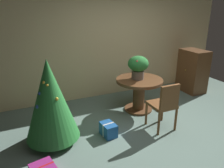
% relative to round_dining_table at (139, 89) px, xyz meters
% --- Properties ---
extents(ground_plane, '(6.60, 6.60, 0.00)m').
position_rel_round_dining_table_xyz_m(ground_plane, '(-0.08, -1.06, -0.47)').
color(ground_plane, slate).
extents(back_wall_panel, '(6.00, 0.10, 2.60)m').
position_rel_round_dining_table_xyz_m(back_wall_panel, '(-0.08, 1.14, 0.83)').
color(back_wall_panel, beige).
rests_on(back_wall_panel, ground_plane).
extents(round_dining_table, '(0.97, 0.97, 0.70)m').
position_rel_round_dining_table_xyz_m(round_dining_table, '(0.00, 0.00, 0.00)').
color(round_dining_table, brown).
rests_on(round_dining_table, ground_plane).
extents(flower_vase, '(0.42, 0.42, 0.48)m').
position_rel_round_dining_table_xyz_m(flower_vase, '(-0.03, 0.03, 0.52)').
color(flower_vase, '#665B51').
rests_on(flower_vase, round_dining_table).
extents(wooden_chair_near, '(0.41, 0.44, 0.90)m').
position_rel_round_dining_table_xyz_m(wooden_chair_near, '(0.00, -0.87, 0.04)').
color(wooden_chair_near, brown).
rests_on(wooden_chair_near, ground_plane).
extents(holiday_tree, '(0.86, 0.86, 1.41)m').
position_rel_round_dining_table_xyz_m(holiday_tree, '(-1.88, -0.44, 0.28)').
color(holiday_tree, brown).
rests_on(holiday_tree, ground_plane).
extents(gift_box_blue, '(0.25, 0.33, 0.23)m').
position_rel_round_dining_table_xyz_m(gift_box_blue, '(-0.99, -0.66, -0.36)').
color(gift_box_blue, '#1E569E').
rests_on(gift_box_blue, ground_plane).
extents(wooden_cabinet, '(0.49, 0.69, 1.09)m').
position_rel_round_dining_table_xyz_m(wooden_cabinet, '(1.84, 0.41, 0.07)').
color(wooden_cabinet, brown).
rests_on(wooden_cabinet, ground_plane).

